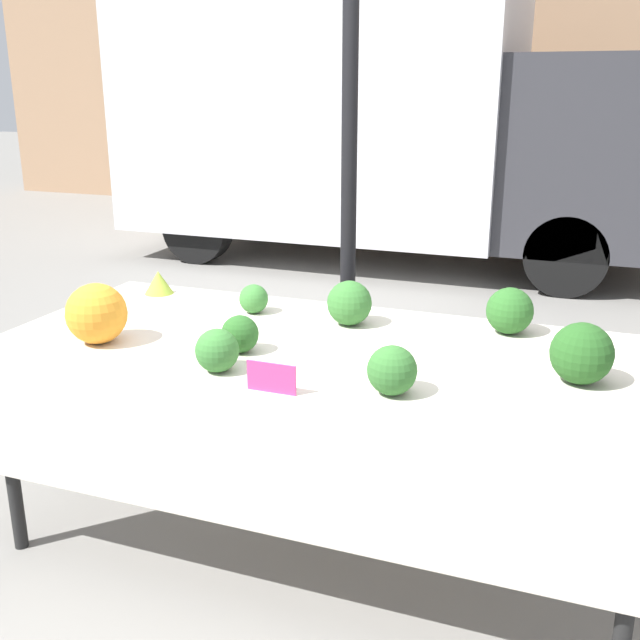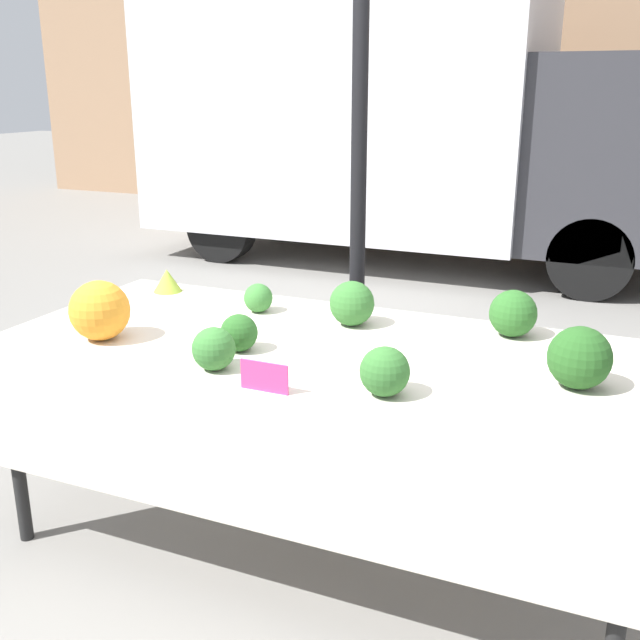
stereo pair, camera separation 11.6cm
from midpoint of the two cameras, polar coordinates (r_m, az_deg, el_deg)
ground_plane at (r=2.95m, az=1.17°, el=-16.62°), size 40.00×40.00×0.00m
tent_pole at (r=3.34m, az=4.01°, el=12.87°), size 0.07×0.07×2.77m
parked_truck at (r=7.41m, az=6.93°, el=14.79°), size 5.10×2.13×2.50m
market_table at (r=2.56m, az=0.70°, el=-3.98°), size 2.20×0.95×0.80m
orange_cauliflower at (r=2.68m, az=-15.26°, el=0.70°), size 0.21×0.21×0.21m
romanesco_head at (r=3.26m, az=-10.57°, el=2.97°), size 0.12×0.12×0.10m
broccoli_head_0 at (r=2.91m, az=-3.60°, el=1.68°), size 0.11×0.11×0.11m
broccoli_head_1 at (r=2.14m, az=6.50°, el=-3.93°), size 0.14×0.14×0.14m
broccoli_head_2 at (r=2.49m, az=-4.87°, el=-0.99°), size 0.13×0.13×0.13m
broccoli_head_3 at (r=2.72m, az=15.68°, el=0.47°), size 0.17×0.17×0.17m
broccoli_head_4 at (r=2.75m, az=3.66°, el=1.26°), size 0.17×0.17×0.17m
broccoli_head_5 at (r=2.33m, az=-6.70°, el=-2.21°), size 0.14×0.14×0.14m
broccoli_head_6 at (r=2.32m, az=20.53°, el=-2.72°), size 0.19×0.19×0.19m
price_sign at (r=2.16m, az=-2.74°, el=-4.36°), size 0.15×0.01×0.09m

